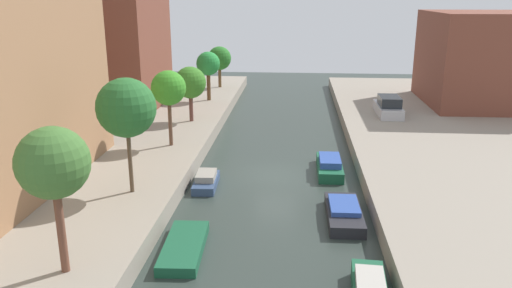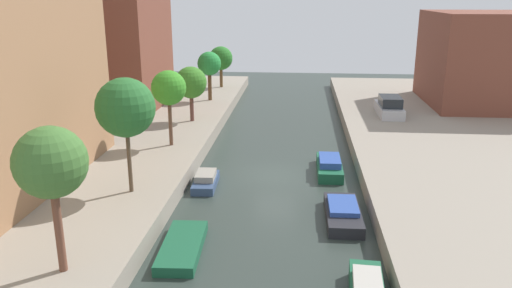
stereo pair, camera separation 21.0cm
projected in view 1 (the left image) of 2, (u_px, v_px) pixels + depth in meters
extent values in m
plane|color=#2D3833|center=(276.00, 175.00, 31.34)|extent=(84.00, 84.00, 0.00)
cube|color=gray|center=(42.00, 161.00, 32.36)|extent=(20.00, 64.00, 1.00)
cube|color=brown|center=(484.00, 59.00, 45.76)|extent=(10.00, 11.33, 8.22)
cylinder|color=brown|center=(61.00, 230.00, 18.17)|extent=(0.30, 0.30, 3.30)
sphere|color=#3E6D2E|center=(53.00, 163.00, 17.44)|extent=(2.55, 2.55, 2.55)
cylinder|color=brown|center=(130.00, 160.00, 25.59)|extent=(0.21, 0.21, 3.38)
sphere|color=#27652C|center=(126.00, 108.00, 24.81)|extent=(2.95, 2.95, 2.95)
cylinder|color=brown|center=(170.00, 123.00, 33.58)|extent=(0.25, 0.25, 3.08)
sphere|color=#388E25|center=(168.00, 88.00, 32.91)|extent=(2.28, 2.28, 2.28)
cylinder|color=brown|center=(191.00, 107.00, 40.14)|extent=(0.31, 0.31, 2.21)
sphere|color=#377924|center=(190.00, 83.00, 39.57)|extent=(2.49, 2.49, 2.49)
cylinder|color=brown|center=(209.00, 86.00, 47.94)|extent=(0.36, 0.36, 2.69)
sphere|color=#268E3A|center=(208.00, 64.00, 47.33)|extent=(2.21, 2.21, 2.21)
cylinder|color=brown|center=(220.00, 77.00, 54.70)|extent=(0.33, 0.33, 2.22)
sphere|color=#277225|center=(219.00, 58.00, 54.13)|extent=(2.51, 2.51, 2.51)
cube|color=#B7B7BC|center=(388.00, 110.00, 42.45)|extent=(1.86, 4.78, 0.82)
cube|color=#1E2328|center=(389.00, 101.00, 41.88)|extent=(1.63, 2.63, 0.80)
cube|color=#195638|center=(184.00, 247.00, 21.98)|extent=(1.86, 4.43, 0.46)
cube|color=#33476B|center=(206.00, 183.00, 29.44)|extent=(1.37, 3.21, 0.46)
cube|color=gray|center=(206.00, 175.00, 29.39)|extent=(1.13, 1.78, 0.36)
cube|color=#B2ADA3|center=(371.00, 287.00, 17.87)|extent=(1.19, 2.57, 0.32)
cube|color=#232328|center=(344.00, 214.00, 25.11)|extent=(1.72, 4.36, 0.58)
cube|color=#2D4C9E|center=(344.00, 205.00, 25.15)|extent=(1.44, 2.40, 0.24)
cube|color=#195638|center=(329.00, 167.00, 31.76)|extent=(1.50, 4.40, 0.64)
cube|color=#2D4C9E|center=(330.00, 160.00, 31.46)|extent=(1.28, 2.42, 0.39)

